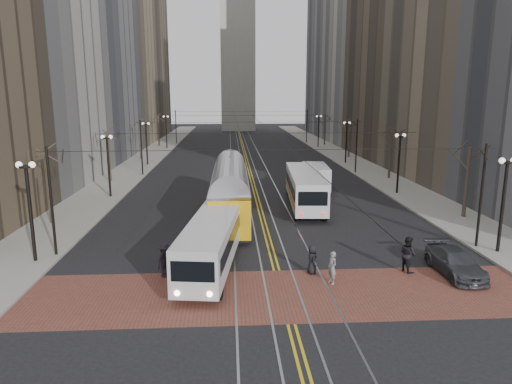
{
  "coord_description": "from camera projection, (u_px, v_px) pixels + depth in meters",
  "views": [
    {
      "loc": [
        -2.51,
        -24.45,
        9.45
      ],
      "look_at": [
        -0.74,
        5.74,
        3.0
      ],
      "focal_mm": 32.0,
      "sensor_mm": 36.0,
      "label": 1
    }
  ],
  "objects": [
    {
      "name": "building_left_far",
      "position": [
        128.0,
        48.0,
        104.32
      ],
      "size": [
        16.0,
        20.0,
        40.0
      ],
      "primitive_type": "cube",
      "color": "brown",
      "rests_on": "ground"
    },
    {
      "name": "lamp_posts",
      "position": [
        251.0,
        153.0,
        53.47
      ],
      "size": [
        27.6,
        57.2,
        5.6
      ],
      "color": "black",
      "rests_on": "ground"
    },
    {
      "name": "streetcar",
      "position": [
        230.0,
        195.0,
        35.72
      ],
      "size": [
        2.88,
        14.76,
        3.47
      ],
      "primitive_type": "cube",
      "rotation": [
        0.0,
        0.0,
        -0.01
      ],
      "color": "gold",
      "rests_on": "ground"
    },
    {
      "name": "streetcar_rails",
      "position": [
        246.0,
        158.0,
        69.92
      ],
      "size": [
        4.8,
        130.0,
        0.02
      ],
      "primitive_type": "cube",
      "color": "gray",
      "rests_on": "ground"
    },
    {
      "name": "sidewalk_left",
      "position": [
        147.0,
        158.0,
        69.04
      ],
      "size": [
        5.0,
        140.0,
        0.15
      ],
      "primitive_type": "cube",
      "color": "gray",
      "rests_on": "ground"
    },
    {
      "name": "building_right_midfar",
      "position": [
        386.0,
        6.0,
        86.57
      ],
      "size": [
        20.0,
        20.0,
        52.0
      ],
      "primitive_type": "cube",
      "color": "#A9A59E",
      "rests_on": "ground"
    },
    {
      "name": "pedestrian_c",
      "position": [
        408.0,
        254.0,
        24.71
      ],
      "size": [
        1.05,
        1.17,
        1.97
      ],
      "primitive_type": "imported",
      "rotation": [
        0.0,
        0.0,
        1.95
      ],
      "color": "black",
      "rests_on": "crosswalk_band"
    },
    {
      "name": "sidewalk_right",
      "position": [
        342.0,
        157.0,
        70.76
      ],
      "size": [
        5.0,
        140.0,
        0.15
      ],
      "primitive_type": "cube",
      "color": "gray",
      "rests_on": "ground"
    },
    {
      "name": "rear_bus",
      "position": [
        305.0,
        189.0,
        39.08
      ],
      "size": [
        3.24,
        11.75,
        3.03
      ],
      "primitive_type": "cube",
      "rotation": [
        0.0,
        0.0,
        -0.06
      ],
      "color": "silver",
      "rests_on": "ground"
    },
    {
      "name": "building_right_far",
      "position": [
        347.0,
        49.0,
        107.24
      ],
      "size": [
        16.0,
        20.0,
        40.0
      ],
      "primitive_type": "cube",
      "color": "slate",
      "rests_on": "ground"
    },
    {
      "name": "pedestrian_d",
      "position": [
        165.0,
        260.0,
        23.98
      ],
      "size": [
        1.21,
        1.39,
        1.86
      ],
      "primitive_type": "imported",
      "rotation": [
        0.0,
        0.0,
        1.04
      ],
      "color": "black",
      "rests_on": "crosswalk_band"
    },
    {
      "name": "pedestrian_b",
      "position": [
        332.0,
        268.0,
        23.16
      ],
      "size": [
        0.58,
        0.71,
        1.68
      ],
      "primitive_type": "imported",
      "rotation": [
        0.0,
        0.0,
        5.05
      ],
      "color": "gray",
      "rests_on": "crosswalk_band"
    },
    {
      "name": "building_left_mid",
      "position": [
        69.0,
        42.0,
        65.89
      ],
      "size": [
        16.0,
        20.0,
        34.0
      ],
      "primitive_type": "cube",
      "color": "slate",
      "rests_on": "ground"
    },
    {
      "name": "street_trees",
      "position": [
        249.0,
        147.0,
        59.81
      ],
      "size": [
        31.68,
        53.28,
        5.6
      ],
      "color": "#382D23",
      "rests_on": "ground"
    },
    {
      "name": "pedestrian_a",
      "position": [
        312.0,
        259.0,
        24.46
      ],
      "size": [
        0.61,
        0.84,
        1.58
      ],
      "primitive_type": "imported",
      "rotation": [
        0.0,
        0.0,
        1.72
      ],
      "color": "black",
      "rests_on": "crosswalk_band"
    },
    {
      "name": "crosswalk_band",
      "position": [
        283.0,
        294.0,
        22.08
      ],
      "size": [
        25.0,
        6.0,
        0.01
      ],
      "primitive_type": "cube",
      "color": "brown",
      "rests_on": "ground"
    },
    {
      "name": "trolley_wires",
      "position": [
        249.0,
        140.0,
        59.2
      ],
      "size": [
        25.96,
        120.0,
        6.6
      ],
      "color": "black",
      "rests_on": "ground"
    },
    {
      "name": "centre_lines",
      "position": [
        246.0,
        158.0,
        69.92
      ],
      "size": [
        0.42,
        130.0,
        0.01
      ],
      "primitive_type": "cube",
      "color": "gold",
      "rests_on": "ground"
    },
    {
      "name": "sedan_grey",
      "position": [
        314.0,
        166.0,
        56.61
      ],
      "size": [
        2.32,
        4.62,
        1.51
      ],
      "primitive_type": "imported",
      "rotation": [
        0.0,
        0.0,
        0.13
      ],
      "color": "#46474E",
      "rests_on": "ground"
    },
    {
      "name": "sedan_parked",
      "position": [
        455.0,
        262.0,
        24.43
      ],
      "size": [
        1.91,
        4.62,
        1.34
      ],
      "primitive_type": "imported",
      "rotation": [
        0.0,
        0.0,
        0.01
      ],
      "color": "#3C3F43",
      "rests_on": "ground"
    },
    {
      "name": "transit_bus",
      "position": [
        213.0,
        242.0,
        25.49
      ],
      "size": [
        3.67,
        11.2,
        2.75
      ],
      "primitive_type": "cube",
      "rotation": [
        0.0,
        0.0,
        -0.13
      ],
      "color": "silver",
      "rests_on": "ground"
    },
    {
      "name": "cargo_van",
      "position": [
        316.0,
        178.0,
        45.53
      ],
      "size": [
        2.65,
        5.98,
        2.58
      ],
      "primitive_type": "cube",
      "rotation": [
        0.0,
        0.0,
        -0.07
      ],
      "color": "silver",
      "rests_on": "ground"
    },
    {
      "name": "building_right_mid",
      "position": [
        414.0,
        44.0,
        68.81
      ],
      "size": [
        16.0,
        20.0,
        34.0
      ],
      "primitive_type": "cube",
      "color": "brown",
      "rests_on": "ground"
    },
    {
      "name": "building_left_midfar",
      "position": [
        91.0,
        3.0,
        83.43
      ],
      "size": [
        20.0,
        20.0,
        52.0
      ],
      "primitive_type": "cube",
      "color": "#84725B",
      "rests_on": "ground"
    },
    {
      "name": "ground",
      "position": [
        275.0,
        264.0,
        25.98
      ],
      "size": [
        260.0,
        260.0,
        0.0
      ],
      "primitive_type": "plane",
      "color": "black",
      "rests_on": "ground"
    }
  ]
}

